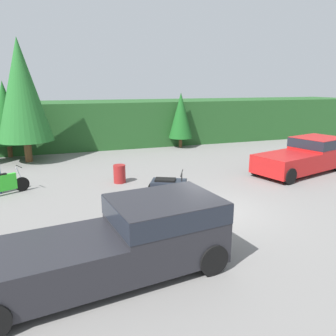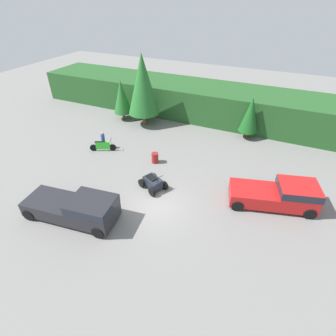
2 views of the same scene
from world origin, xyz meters
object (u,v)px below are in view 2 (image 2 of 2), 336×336
at_px(steel_barrel, 155,158).
at_px(quad_atv, 153,183).
at_px(pickup_truck_red, 281,194).
at_px(dirt_bike, 103,146).
at_px(pickup_truck_second, 78,208).
at_px(rider_person, 103,140).

bearing_deg(steel_barrel, quad_atv, -65.59).
bearing_deg(pickup_truck_red, dirt_bike, 160.97).
distance_m(pickup_truck_second, quad_atv, 5.54).
distance_m(pickup_truck_red, steel_barrel, 10.11).
height_order(pickup_truck_second, quad_atv, pickup_truck_second).
height_order(pickup_truck_second, dirt_bike, pickup_truck_second).
xyz_separation_m(dirt_bike, steel_barrel, (5.14, 0.23, -0.04)).
distance_m(pickup_truck_second, dirt_bike, 8.54).
relative_size(pickup_truck_second, quad_atv, 2.66).
xyz_separation_m(rider_person, steel_barrel, (5.34, -0.17, -0.46)).
distance_m(pickup_truck_red, dirt_bike, 15.19).
distance_m(pickup_truck_red, pickup_truck_second, 13.18).
bearing_deg(quad_atv, pickup_truck_red, 38.54).
bearing_deg(rider_person, pickup_truck_red, -41.85).
relative_size(quad_atv, rider_person, 1.40).
xyz_separation_m(pickup_truck_second, quad_atv, (2.80, 4.75, -0.49)).
distance_m(pickup_truck_red, quad_atv, 8.81).
bearing_deg(dirt_bike, quad_atv, -50.15).
distance_m(quad_atv, rider_person, 7.54).
xyz_separation_m(quad_atv, rider_person, (-6.76, 3.31, 0.43)).
relative_size(rider_person, steel_barrel, 1.89).
bearing_deg(rider_person, pickup_truck_second, -100.36).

